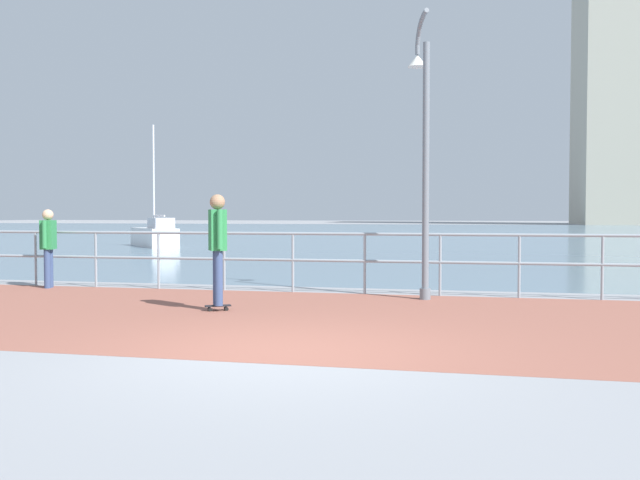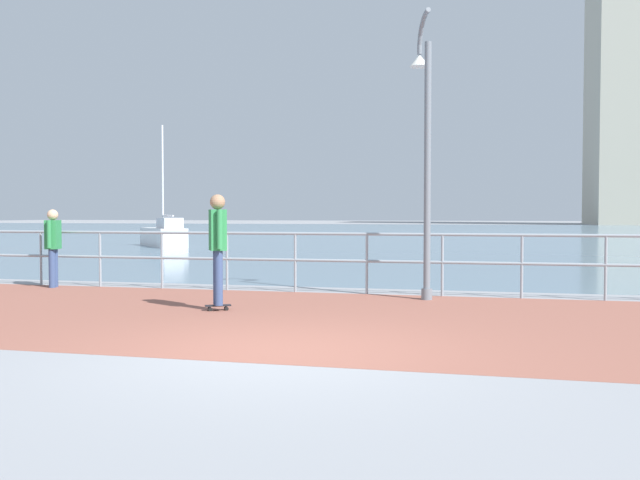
% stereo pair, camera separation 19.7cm
% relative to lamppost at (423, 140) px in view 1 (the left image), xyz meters
% --- Properties ---
extents(ground, '(220.00, 220.00, 0.00)m').
position_rel_lamppost_xyz_m(ground, '(-1.11, 34.75, -2.81)').
color(ground, gray).
extents(brick_paving, '(28.00, 6.26, 0.01)m').
position_rel_lamppost_xyz_m(brick_paving, '(-1.11, -2.69, -2.81)').
color(brick_paving, '#935647').
rests_on(brick_paving, ground).
extents(harbor_water, '(180.00, 88.00, 0.00)m').
position_rel_lamppost_xyz_m(harbor_water, '(-1.11, 45.44, -2.81)').
color(harbor_water, slate).
rests_on(harbor_water, ground).
extents(waterfront_railing, '(25.25, 0.06, 1.16)m').
position_rel_lamppost_xyz_m(waterfront_railing, '(-1.11, 0.44, -2.02)').
color(waterfront_railing, '#8C99A3').
rests_on(waterfront_railing, ground).
extents(lamppost, '(0.47, 0.78, 5.09)m').
position_rel_lamppost_xyz_m(lamppost, '(0.00, 0.00, 0.00)').
color(lamppost, slate).
rests_on(lamppost, ground).
extents(skateboarder, '(0.40, 0.52, 1.81)m').
position_rel_lamppost_xyz_m(skateboarder, '(-2.98, -2.31, -1.72)').
color(skateboarder, black).
rests_on(skateboarder, ground).
extents(bystander, '(0.32, 0.55, 1.60)m').
position_rel_lamppost_xyz_m(bystander, '(-7.57, 0.09, -1.88)').
color(bystander, '#384C7A').
rests_on(bystander, ground).
extents(sailboat_white, '(3.56, 3.84, 5.63)m').
position_rel_lamppost_xyz_m(sailboat_white, '(-13.60, 17.17, -2.28)').
color(sailboat_white, white).
rests_on(sailboat_white, ground).
extents(tower_brick, '(13.01, 17.77, 44.89)m').
position_rel_lamppost_xyz_m(tower_brick, '(21.78, 96.33, 18.80)').
color(tower_brick, '#B2AD99').
rests_on(tower_brick, ground).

